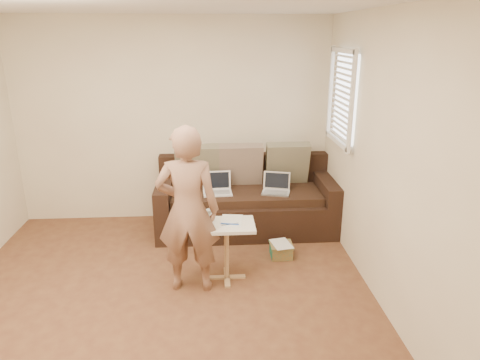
{
  "coord_description": "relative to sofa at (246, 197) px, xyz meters",
  "views": [
    {
      "loc": [
        0.48,
        -3.34,
        2.37
      ],
      "look_at": [
        0.8,
        1.4,
        0.78
      ],
      "focal_mm": 32.7,
      "sensor_mm": 36.0,
      "label": 1
    }
  ],
  "objects": [
    {
      "name": "person",
      "position": [
        -0.65,
        -1.33,
        0.39
      ],
      "size": [
        0.62,
        0.44,
        1.63
      ],
      "primitive_type": "imported",
      "rotation": [
        0.0,
        0.0,
        3.08
      ],
      "color": "#895A4A",
      "rests_on": "ground"
    },
    {
      "name": "window_blinds",
      "position": [
        1.05,
        -0.27,
        1.28
      ],
      "size": [
        0.12,
        0.88,
        1.08
      ],
      "primitive_type": null,
      "color": "white",
      "rests_on": "wall_right"
    },
    {
      "name": "pillow_mid",
      "position": [
        -0.05,
        0.2,
        0.37
      ],
      "size": [
        0.55,
        0.27,
        0.57
      ],
      "primitive_type": null,
      "rotation": [
        0.24,
        0.0,
        0.0
      ],
      "color": "#705950",
      "rests_on": "sofa"
    },
    {
      "name": "striped_box",
      "position": [
        0.33,
        -0.78,
        -0.35
      ],
      "size": [
        0.25,
        0.25,
        0.16
      ],
      "primitive_type": null,
      "color": "#CD601E",
      "rests_on": "ground"
    },
    {
      "name": "laptop_white",
      "position": [
        -0.36,
        -0.11,
        0.1
      ],
      "size": [
        0.36,
        0.27,
        0.25
      ],
      "primitive_type": null,
      "rotation": [
        0.0,
        0.0,
        0.06
      ],
      "color": "white",
      "rests_on": "sofa"
    },
    {
      "name": "side_table",
      "position": [
        -0.29,
        -1.2,
        -0.12
      ],
      "size": [
        0.55,
        0.39,
        0.61
      ],
      "primitive_type": null,
      "color": "silver",
      "rests_on": "ground"
    },
    {
      "name": "ceiling",
      "position": [
        -0.9,
        -1.77,
        2.18
      ],
      "size": [
        4.5,
        4.5,
        0.0
      ],
      "primitive_type": "plane",
      "rotation": [
        3.14,
        0.0,
        0.0
      ],
      "color": "white",
      "rests_on": "wall_back"
    },
    {
      "name": "sofa",
      "position": [
        0.0,
        0.0,
        0.0
      ],
      "size": [
        2.2,
        0.95,
        0.85
      ],
      "primitive_type": null,
      "color": "black",
      "rests_on": "ground"
    },
    {
      "name": "pillow_left",
      "position": [
        -0.6,
        0.22,
        0.37
      ],
      "size": [
        0.55,
        0.29,
        0.57
      ],
      "primitive_type": null,
      "rotation": [
        0.28,
        0.0,
        0.0
      ],
      "color": "#68614D",
      "rests_on": "sofa"
    },
    {
      "name": "pillow_right",
      "position": [
        0.55,
        0.23,
        0.37
      ],
      "size": [
        0.55,
        0.28,
        0.57
      ],
      "primitive_type": null,
      "rotation": [
        0.26,
        0.0,
        0.0
      ],
      "color": "#68614D",
      "rests_on": "sofa"
    },
    {
      "name": "scissors",
      "position": [
        -0.26,
        -1.23,
        0.19
      ],
      "size": [
        0.19,
        0.13,
        0.02
      ],
      "primitive_type": null,
      "rotation": [
        0.0,
        0.0,
        -0.18
      ],
      "color": "silver",
      "rests_on": "side_table"
    },
    {
      "name": "floor",
      "position": [
        -0.9,
        -1.77,
        -0.42
      ],
      "size": [
        4.5,
        4.5,
        0.0
      ],
      "primitive_type": "plane",
      "color": "#562F1F",
      "rests_on": "ground"
    },
    {
      "name": "wall_back",
      "position": [
        -0.9,
        0.48,
        0.87
      ],
      "size": [
        4.0,
        0.0,
        4.0
      ],
      "primitive_type": "plane",
      "rotation": [
        1.57,
        0.0,
        0.0
      ],
      "color": "beige",
      "rests_on": "ground"
    },
    {
      "name": "laptop_silver",
      "position": [
        0.35,
        -0.14,
        0.1
      ],
      "size": [
        0.38,
        0.32,
        0.22
      ],
      "primitive_type": null,
      "rotation": [
        0.0,
        0.0,
        -0.26
      ],
      "color": "#B7BABC",
      "rests_on": "sofa"
    },
    {
      "name": "paper_on_table",
      "position": [
        -0.24,
        -1.13,
        0.19
      ],
      "size": [
        0.25,
        0.33,
        0.0
      ],
      "primitive_type": null,
      "rotation": [
        0.0,
        0.0,
        -0.14
      ],
      "color": "white",
      "rests_on": "side_table"
    },
    {
      "name": "wall_right",
      "position": [
        1.1,
        -1.77,
        0.87
      ],
      "size": [
        0.0,
        4.5,
        4.5
      ],
      "primitive_type": "plane",
      "rotation": [
        1.57,
        0.0,
        -1.57
      ],
      "color": "beige",
      "rests_on": "ground"
    },
    {
      "name": "drinking_glass",
      "position": [
        -0.46,
        -1.12,
        0.24
      ],
      "size": [
        0.07,
        0.07,
        0.12
      ],
      "primitive_type": null,
      "color": "silver",
      "rests_on": "side_table"
    }
  ]
}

